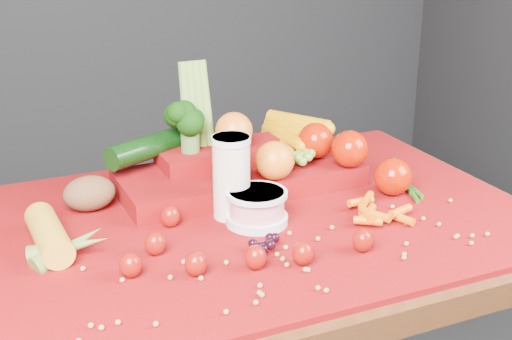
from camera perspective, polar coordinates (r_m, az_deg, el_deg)
name	(u,v)px	position (r m, az deg, el deg)	size (l,w,h in m)	color
table	(260,262)	(1.47, 0.32, -7.38)	(1.10, 0.80, 0.75)	#34170B
red_cloth	(260,217)	(1.42, 0.33, -3.80)	(1.05, 0.75, 0.01)	maroon
milk_glass	(231,174)	(1.38, -1.98, -0.33)	(0.08, 0.08, 0.17)	beige
yogurt_bowl	(257,206)	(1.37, 0.06, -2.91)	(0.12, 0.12, 0.07)	silver
strawberry_scatter	(225,246)	(1.24, -2.51, -6.12)	(0.44, 0.28, 0.05)	maroon
dark_grape_cluster	(266,244)	(1.27, 0.80, -5.97)	(0.06, 0.05, 0.03)	black
soybean_scatter	(308,255)	(1.26, 4.15, -6.80)	(0.84, 0.24, 0.01)	olive
corn_ear	(63,243)	(1.30, -15.19, -5.70)	(0.19, 0.23, 0.06)	gold
potato	(89,193)	(1.47, -13.19, -1.83)	(0.11, 0.08, 0.07)	brown
baby_carrot_pile	(373,211)	(1.42, 9.32, -3.26)	(0.17, 0.17, 0.03)	#D85F07
green_bean_pile	(406,187)	(1.58, 11.93, -1.36)	(0.14, 0.12, 0.01)	#205814
produce_mound	(250,159)	(1.54, -0.52, 0.90)	(0.60, 0.37, 0.27)	maroon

